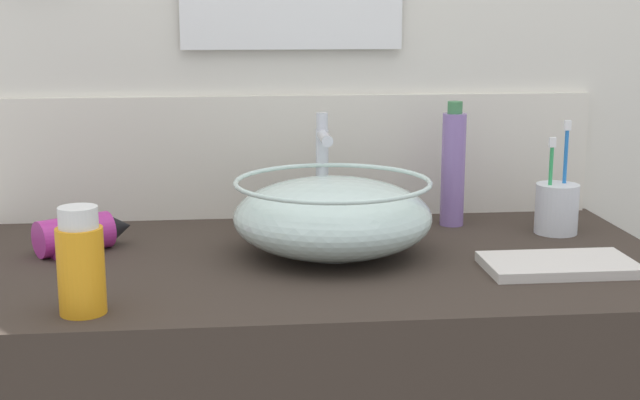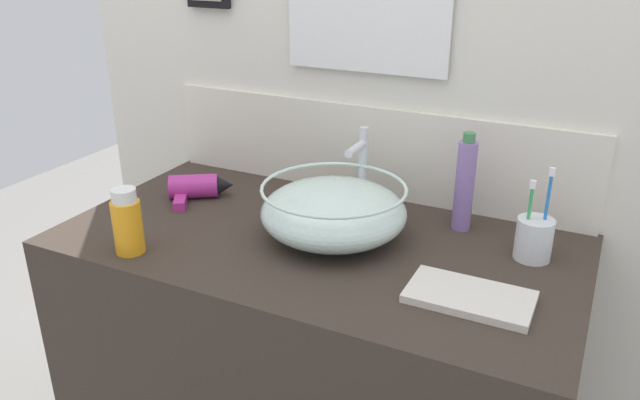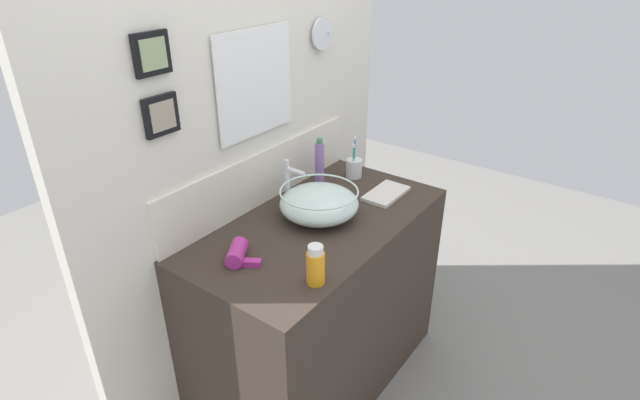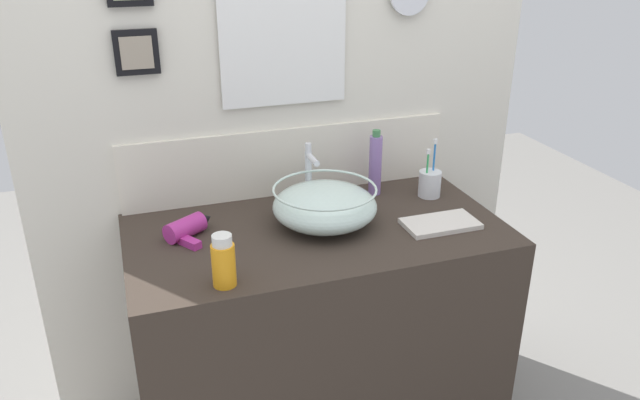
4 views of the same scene
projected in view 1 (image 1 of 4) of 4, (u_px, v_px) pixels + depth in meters
back_panel at (297, 35)px, 1.76m from camera, size 1.79×0.10×2.52m
glass_bowl_sink at (333, 215)px, 1.51m from camera, size 0.34×0.34×0.13m
faucet at (323, 165)px, 1.65m from camera, size 0.02×0.11×0.22m
hair_drier at (82, 235)px, 1.53m from camera, size 0.17×0.19×0.06m
toothbrush_cup at (557, 208)px, 1.65m from camera, size 0.08×0.08×0.21m
shampoo_bottle at (453, 167)px, 1.70m from camera, size 0.05×0.05×0.24m
soap_dispenser at (81, 263)px, 1.22m from camera, size 0.06×0.06×0.15m
hand_towel at (559, 265)px, 1.43m from camera, size 0.24×0.13×0.02m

